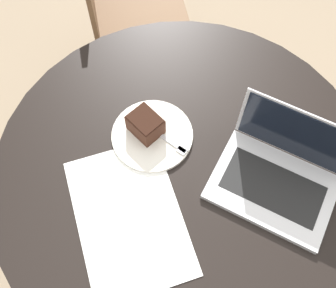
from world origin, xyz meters
TOP-DOWN VIEW (x-y plane):
  - ground_plane at (0.00, 0.00)m, footprint 12.00×12.00m
  - dining_table at (0.00, 0.00)m, footprint 1.12×1.12m
  - chair at (-0.79, 0.37)m, footprint 0.57×0.57m
  - paper_document at (0.01, -0.22)m, footprint 0.49×0.42m
  - plate at (-0.13, -0.01)m, footprint 0.24×0.24m
  - cake_slice at (-0.16, -0.01)m, footprint 0.10×0.08m
  - fork at (-0.09, 0.01)m, footprint 0.17×0.05m
  - laptop at (0.21, 0.16)m, footprint 0.40×0.35m

SIDE VIEW (x-z plane):
  - ground_plane at x=0.00m, z-range 0.00..0.00m
  - chair at x=-0.79m, z-range 0.02..0.96m
  - dining_table at x=0.00m, z-range 0.24..0.96m
  - paper_document at x=0.01m, z-range 0.73..0.73m
  - plate at x=-0.13m, z-range 0.73..0.74m
  - fork at x=-0.09m, z-range 0.74..0.75m
  - laptop at x=0.21m, z-range 0.65..0.88m
  - cake_slice at x=-0.16m, z-range 0.74..0.81m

